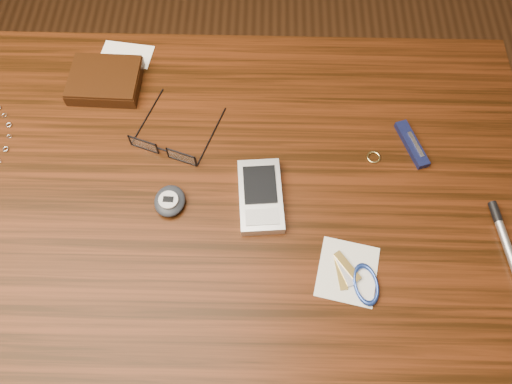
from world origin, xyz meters
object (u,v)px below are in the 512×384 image
(silver_pen, at_px, (505,241))
(desk, at_px, (226,231))
(wallet_and_card, at_px, (106,80))
(pedometer, at_px, (170,201))
(eyeglasses, at_px, (165,148))
(notepad_keys, at_px, (357,278))
(pda_phone, at_px, (261,196))
(pocket_knife, at_px, (412,144))

(silver_pen, bearing_deg, desk, 172.78)
(wallet_and_card, bearing_deg, pedometer, -59.67)
(eyeglasses, height_order, pedometer, eyeglasses)
(pedometer, relative_size, notepad_keys, 0.52)
(wallet_and_card, height_order, pedometer, wallet_and_card)
(wallet_and_card, relative_size, eyeglasses, 1.00)
(desk, bearing_deg, pedometer, 179.83)
(wallet_and_card, bearing_deg, pda_phone, -38.60)
(eyeglasses, xyz_separation_m, pda_phone, (0.16, -0.08, -0.00))
(notepad_keys, bearing_deg, silver_pen, 15.11)
(desk, bearing_deg, silver_pen, -7.22)
(pedometer, xyz_separation_m, silver_pen, (0.50, -0.05, -0.00))
(eyeglasses, distance_m, silver_pen, 0.54)
(notepad_keys, bearing_deg, pda_phone, 138.08)
(pocket_knife, bearing_deg, silver_pen, -55.01)
(desk, height_order, notepad_keys, notepad_keys)
(desk, distance_m, silver_pen, 0.44)
(pda_phone, relative_size, pocket_knife, 1.40)
(wallet_and_card, height_order, eyeglasses, same)
(wallet_and_card, xyz_separation_m, pedometer, (0.13, -0.23, -0.00))
(notepad_keys, distance_m, silver_pen, 0.23)
(notepad_keys, xyz_separation_m, pocket_knife, (0.10, 0.23, 0.00))
(pocket_knife, bearing_deg, desk, -159.41)
(wallet_and_card, distance_m, pocket_knife, 0.53)
(desk, distance_m, wallet_and_card, 0.33)
(pedometer, bearing_deg, silver_pen, -6.11)
(eyeglasses, bearing_deg, pedometer, -79.49)
(pedometer, height_order, pocket_knife, pedometer)
(pda_phone, relative_size, pedometer, 2.26)
(desk, relative_size, pocket_knife, 11.07)
(pocket_knife, height_order, silver_pen, same)
(wallet_and_card, distance_m, notepad_keys, 0.54)
(silver_pen, bearing_deg, pda_phone, 169.71)
(desk, distance_m, pocket_knife, 0.34)
(wallet_and_card, relative_size, pda_phone, 1.22)
(eyeglasses, height_order, pocket_knife, eyeglasses)
(notepad_keys, relative_size, silver_pen, 0.71)
(pda_phone, distance_m, silver_pen, 0.37)
(pda_phone, xyz_separation_m, pedometer, (-0.14, -0.01, 0.00))
(desk, relative_size, wallet_and_card, 6.49)
(eyeglasses, bearing_deg, silver_pen, -15.92)
(pda_phone, height_order, pocket_knife, pda_phone)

